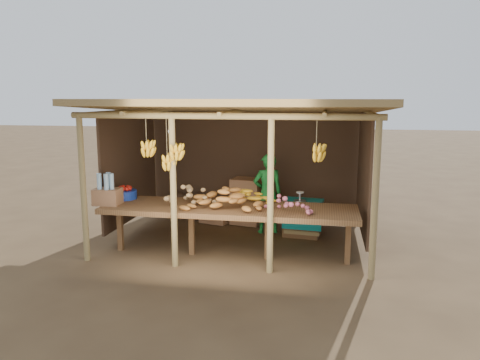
# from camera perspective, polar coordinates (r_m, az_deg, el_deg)

# --- Properties ---
(ground) EXTENTS (60.00, 60.00, 0.00)m
(ground) POSITION_cam_1_polar(r_m,az_deg,el_deg) (8.29, -0.00, -7.17)
(ground) COLOR brown
(ground) RESTS_ON ground
(stall_structure) EXTENTS (4.70, 3.50, 2.43)m
(stall_structure) POSITION_cam_1_polar(r_m,az_deg,el_deg) (7.86, 0.01, 6.08)
(stall_structure) COLOR #98804E
(stall_structure) RESTS_ON ground
(counter) EXTENTS (3.90, 1.05, 0.80)m
(counter) POSITION_cam_1_polar(r_m,az_deg,el_deg) (7.19, -1.35, -3.74)
(counter) COLOR brown
(counter) RESTS_ON ground
(potato_heap) EXTENTS (0.93, 0.66, 0.36)m
(potato_heap) POSITION_cam_1_polar(r_m,az_deg,el_deg) (7.31, -6.29, -1.63)
(potato_heap) COLOR tan
(potato_heap) RESTS_ON counter
(sweet_potato_heap) EXTENTS (1.25, 0.94, 0.36)m
(sweet_potato_heap) POSITION_cam_1_polar(r_m,az_deg,el_deg) (7.12, -1.79, -1.88)
(sweet_potato_heap) COLOR #B8732F
(sweet_potato_heap) RESTS_ON counter
(onion_heap) EXTENTS (0.83, 0.67, 0.35)m
(onion_heap) POSITION_cam_1_polar(r_m,az_deg,el_deg) (6.81, 5.71, -2.52)
(onion_heap) COLOR #B5586A
(onion_heap) RESTS_ON counter
(banana_pile) EXTENTS (0.75, 0.60, 0.35)m
(banana_pile) POSITION_cam_1_polar(r_m,az_deg,el_deg) (7.45, 1.45, -1.40)
(banana_pile) COLOR yellow
(banana_pile) RESTS_ON counter
(tomato_basin) EXTENTS (0.41, 0.41, 0.21)m
(tomato_basin) POSITION_cam_1_polar(r_m,az_deg,el_deg) (7.95, -13.93, -1.62)
(tomato_basin) COLOR navy
(tomato_basin) RESTS_ON counter
(bottle_box) EXTENTS (0.41, 0.33, 0.50)m
(bottle_box) POSITION_cam_1_polar(r_m,az_deg,el_deg) (7.58, -15.87, -1.46)
(bottle_box) COLOR #906140
(bottle_box) RESTS_ON counter
(vendor) EXTENTS (0.62, 0.51, 1.46)m
(vendor) POSITION_cam_1_polar(r_m,az_deg,el_deg) (8.51, 3.38, -1.66)
(vendor) COLOR #1B7B2E
(vendor) RESTS_ON ground
(tarp_crate) EXTENTS (0.76, 0.67, 0.82)m
(tarp_crate) POSITION_cam_1_polar(r_m,az_deg,el_deg) (8.49, 7.60, -4.46)
(tarp_crate) COLOR brown
(tarp_crate) RESTS_ON ground
(carton_stack) EXTENTS (1.25, 0.56, 0.89)m
(carton_stack) POSITION_cam_1_polar(r_m,az_deg,el_deg) (9.13, -0.42, -3.00)
(carton_stack) COLOR #906140
(carton_stack) RESTS_ON ground
(burlap_sacks) EXTENTS (0.92, 0.48, 0.65)m
(burlap_sacks) POSITION_cam_1_polar(r_m,az_deg,el_deg) (9.64, -6.32, -3.03)
(burlap_sacks) COLOR #442F1F
(burlap_sacks) RESTS_ON ground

